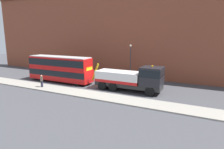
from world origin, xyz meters
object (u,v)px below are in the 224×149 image
recovery_tow_truck (131,78)px  street_lamp (130,59)px  double_decker_bus (60,68)px  pedestrian_onlooker (42,81)px

recovery_tow_truck → street_lamp: size_ratio=1.74×
double_decker_bus → street_lamp: (9.51, 6.14, 1.24)m
pedestrian_onlooker → street_lamp: size_ratio=0.29×
recovery_tow_truck → double_decker_bus: 12.06m
street_lamp → pedestrian_onlooker: bearing=-132.0°
double_decker_bus → street_lamp: bearing=32.6°
recovery_tow_truck → street_lamp: (-2.54, 6.14, 1.71)m
recovery_tow_truck → pedestrian_onlooker: recovery_tow_truck is taller
recovery_tow_truck → pedestrian_onlooker: (-11.78, -4.13, -0.77)m
double_decker_bus → street_lamp: 11.39m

